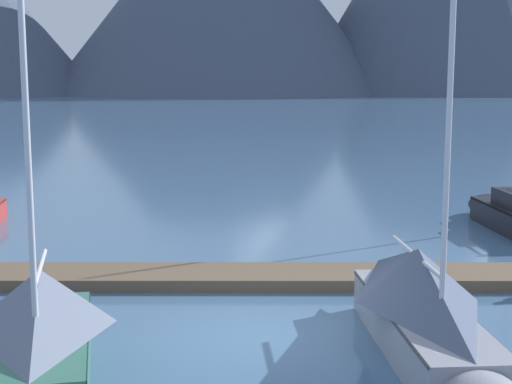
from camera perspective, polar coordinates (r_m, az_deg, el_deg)
The scene contains 4 objects.
ground_plane at distance 15.49m, azimuth 0.89°, elevation -10.80°, with size 700.00×700.00×0.00m, color #426689.
dock at distance 19.26m, azimuth 0.24°, elevation -6.39°, with size 24.77×2.93×0.30m.
sailboat_second_berth at distance 13.18m, azimuth -15.90°, elevation -10.58°, with size 2.46×5.99×8.90m.
sailboat_mid_dock_port at distance 14.55m, azimuth 12.53°, elevation -8.57°, with size 1.83×6.85×6.55m.
Camera 1 is at (-0.81, -14.56, 5.22)m, focal length 53.44 mm.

